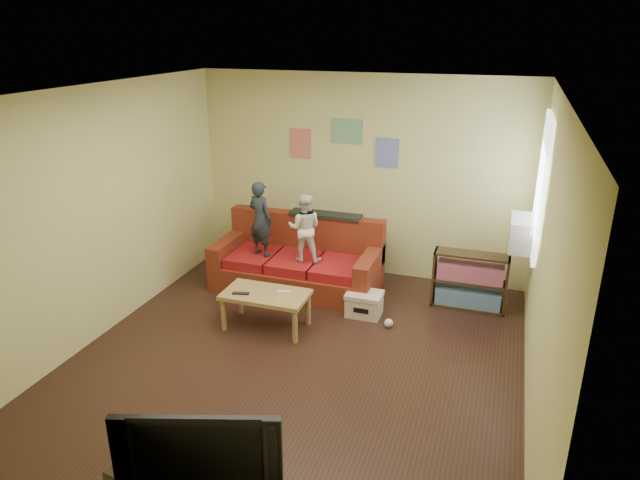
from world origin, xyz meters
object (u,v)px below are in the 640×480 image
(sofa, at_px, (299,263))
(child_a, at_px, (260,219))
(child_b, at_px, (305,228))
(file_box, at_px, (364,304))
(television, at_px, (201,446))
(bookshelf, at_px, (469,284))
(coffee_table, at_px, (266,298))

(sofa, xyz_separation_m, child_a, (-0.45, -0.17, 0.62))
(child_b, bearing_deg, sofa, -61.00)
(sofa, height_order, file_box, sofa)
(sofa, bearing_deg, television, -77.87)
(child_b, xyz_separation_m, file_box, (0.88, -0.37, -0.74))
(file_box, distance_m, television, 3.51)
(child_b, bearing_deg, bookshelf, 175.36)
(child_b, bearing_deg, file_box, 145.89)
(child_b, xyz_separation_m, coffee_table, (-0.10, -1.00, -0.51))
(child_b, bearing_deg, coffee_table, 72.58)
(child_a, xyz_separation_m, coffee_table, (0.50, -1.00, -0.57))
(coffee_table, bearing_deg, child_a, 116.29)
(sofa, height_order, child_b, child_b)
(coffee_table, xyz_separation_m, television, (0.81, -2.81, 0.43))
(child_a, distance_m, bookshelf, 2.72)
(sofa, relative_size, coffee_table, 2.22)
(bookshelf, xyz_separation_m, television, (-1.33, -4.06, 0.48))
(child_b, bearing_deg, television, 89.02)
(child_b, distance_m, coffee_table, 1.13)
(file_box, bearing_deg, bookshelf, 28.00)
(coffee_table, distance_m, file_box, 1.20)
(file_box, xyz_separation_m, television, (-0.17, -3.45, 0.65))
(child_a, relative_size, child_b, 1.12)
(child_a, relative_size, coffee_table, 1.02)
(television, bearing_deg, bookshelf, 54.31)
(child_a, height_order, television, child_a)
(sofa, xyz_separation_m, television, (0.86, -3.99, 0.48))
(sofa, distance_m, coffee_table, 1.18)
(coffee_table, relative_size, file_box, 2.27)
(sofa, bearing_deg, coffee_table, -87.87)
(bookshelf, bearing_deg, child_b, -173.14)
(child_a, distance_m, child_b, 0.60)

